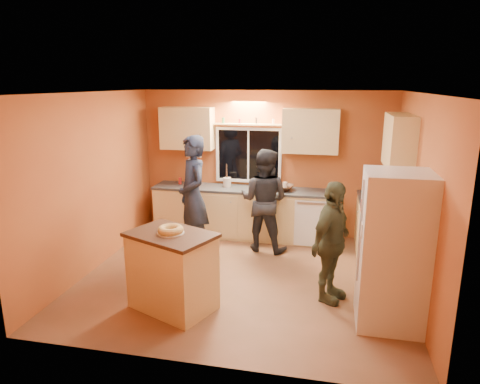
% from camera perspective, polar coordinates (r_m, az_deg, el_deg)
% --- Properties ---
extents(ground, '(4.50, 4.50, 0.00)m').
position_cam_1_polar(ground, '(6.28, 0.35, -11.35)').
color(ground, brown).
rests_on(ground, ground).
extents(room_shell, '(4.54, 4.04, 2.61)m').
position_cam_1_polar(room_shell, '(6.14, 2.25, 3.97)').
color(room_shell, '#AF602C').
rests_on(room_shell, ground).
extents(back_counter, '(4.23, 0.62, 0.90)m').
position_cam_1_polar(back_counter, '(7.67, 3.01, -2.88)').
color(back_counter, tan).
rests_on(back_counter, ground).
extents(right_counter, '(0.62, 1.84, 0.90)m').
position_cam_1_polar(right_counter, '(6.51, 18.49, -6.86)').
color(right_counter, tan).
rests_on(right_counter, ground).
extents(refrigerator, '(0.72, 0.70, 1.80)m').
position_cam_1_polar(refrigerator, '(5.14, 19.75, -7.34)').
color(refrigerator, silver).
rests_on(refrigerator, ground).
extents(island, '(1.20, 1.03, 0.98)m').
position_cam_1_polar(island, '(5.38, -9.00, -10.29)').
color(island, tan).
rests_on(island, ground).
extents(bundt_pastry, '(0.31, 0.31, 0.09)m').
position_cam_1_polar(bundt_pastry, '(5.18, -9.23, -4.99)').
color(bundt_pastry, tan).
rests_on(bundt_pastry, island).
extents(person_left, '(0.79, 0.85, 1.94)m').
position_cam_1_polar(person_left, '(6.82, -6.29, -0.60)').
color(person_left, black).
rests_on(person_left, ground).
extents(person_center, '(0.93, 0.79, 1.70)m').
position_cam_1_polar(person_center, '(7.02, 3.22, -1.12)').
color(person_center, black).
rests_on(person_center, ground).
extents(person_right, '(0.74, 0.99, 1.57)m').
position_cam_1_polar(person_right, '(5.51, 12.08, -6.59)').
color(person_right, '#343924').
rests_on(person_right, ground).
extents(mixing_bowl, '(0.45, 0.45, 0.09)m').
position_cam_1_polar(mixing_bowl, '(7.49, 5.67, 0.59)').
color(mixing_bowl, black).
rests_on(mixing_bowl, back_counter).
extents(utensil_crock, '(0.14, 0.14, 0.17)m').
position_cam_1_polar(utensil_crock, '(7.69, -1.73, 1.30)').
color(utensil_crock, beige).
rests_on(utensil_crock, back_counter).
extents(potted_plant, '(0.36, 0.33, 0.33)m').
position_cam_1_polar(potted_plant, '(5.87, 18.92, -2.88)').
color(potted_plant, gray).
rests_on(potted_plant, right_counter).
extents(red_box, '(0.19, 0.16, 0.07)m').
position_cam_1_polar(red_box, '(6.12, 18.34, -3.38)').
color(red_box, '#AE1F1A').
rests_on(red_box, right_counter).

